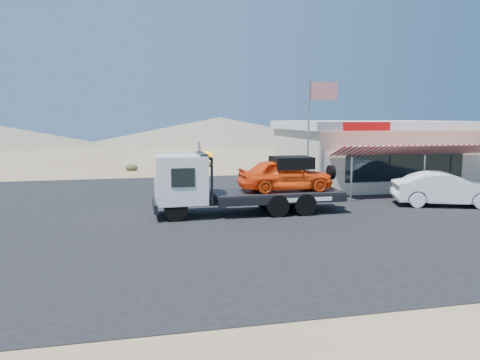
{
  "coord_description": "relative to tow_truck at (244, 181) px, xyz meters",
  "views": [
    {
      "loc": [
        -3.81,
        -17.55,
        4.12
      ],
      "look_at": [
        0.54,
        1.58,
        1.5
      ],
      "focal_mm": 35.0,
      "sensor_mm": 36.0,
      "label": 1
    }
  ],
  "objects": [
    {
      "name": "ground",
      "position": [
        -0.74,
        -1.75,
        -1.44
      ],
      "size": [
        120.0,
        120.0,
        0.0
      ],
      "primitive_type": "plane",
      "color": "#866B4C",
      "rests_on": "ground"
    },
    {
      "name": "asphalt_lot",
      "position": [
        1.26,
        1.25,
        -1.43
      ],
      "size": [
        32.0,
        24.0,
        0.02
      ],
      "primitive_type": "cube",
      "color": "black",
      "rests_on": "ground"
    },
    {
      "name": "tow_truck",
      "position": [
        0.0,
        0.0,
        0.0
      ],
      "size": [
        8.01,
        2.37,
        2.68
      ],
      "color": "black",
      "rests_on": "asphalt_lot"
    },
    {
      "name": "white_sedan",
      "position": [
        9.62,
        -0.37,
        -0.64
      ],
      "size": [
        5.01,
        3.14,
        1.56
      ],
      "primitive_type": "imported",
      "rotation": [
        0.0,
        0.0,
        1.23
      ],
      "color": "silver",
      "rests_on": "asphalt_lot"
    },
    {
      "name": "jerky_store",
      "position": [
        9.76,
        7.22,
        0.55
      ],
      "size": [
        10.4,
        9.97,
        3.9
      ],
      "color": "beige",
      "rests_on": "asphalt_lot"
    },
    {
      "name": "flagpole",
      "position": [
        4.19,
        2.75,
        2.32
      ],
      "size": [
        1.55,
        0.1,
        6.0
      ],
      "color": "#99999E",
      "rests_on": "asphalt_lot"
    },
    {
      "name": "distant_hills",
      "position": [
        -10.51,
        53.39,
        0.44
      ],
      "size": [
        126.0,
        48.0,
        4.2
      ],
      "color": "#726B59",
      "rests_on": "ground"
    }
  ]
}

